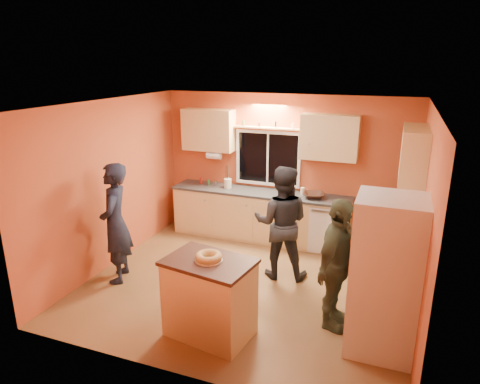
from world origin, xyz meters
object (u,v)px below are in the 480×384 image
at_px(person_left, 115,223).
at_px(person_center, 281,223).
at_px(person_right, 336,265).
at_px(refrigerator, 385,276).
at_px(island, 210,297).

distance_m(person_left, person_center, 2.42).
height_order(person_center, person_right, person_center).
height_order(refrigerator, person_center, refrigerator).
height_order(island, person_right, person_right).
bearing_deg(refrigerator, person_center, 140.06).
height_order(island, person_left, person_left).
xyz_separation_m(person_left, person_center, (2.22, 0.95, -0.03)).
xyz_separation_m(refrigerator, person_left, (-3.73, 0.31, -0.01)).
bearing_deg(person_center, refrigerator, 130.88).
distance_m(refrigerator, person_center, 1.97).
relative_size(person_left, person_center, 1.04).
relative_size(island, person_left, 0.62).
xyz_separation_m(island, person_right, (1.34, 0.69, 0.33)).
xyz_separation_m(island, person_left, (-1.83, 0.76, 0.40)).
relative_size(person_left, person_right, 1.08).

